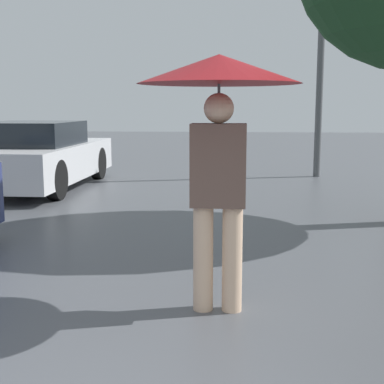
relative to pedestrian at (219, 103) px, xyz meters
The scene contains 3 objects.
pedestrian is the anchor object (origin of this frame).
parked_car_farthest 6.64m from the pedestrian, 122.23° to the left, with size 1.76×4.01×1.19m.
street_lamp 7.87m from the pedestrian, 77.15° to the left, with size 0.28×0.28×4.60m.
Camera 1 is at (0.31, -0.60, 1.45)m, focal length 50.00 mm.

